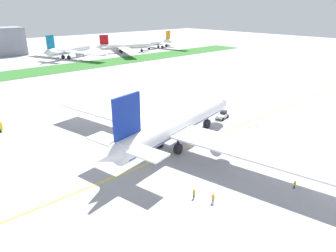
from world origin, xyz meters
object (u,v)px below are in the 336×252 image
at_px(traffic_cone_near_nose, 249,127).
at_px(parked_airliner_far_right, 123,47).
at_px(traffic_cone_port_wing, 256,126).
at_px(ground_crew_marshaller_front, 295,184).
at_px(pushback_tug, 223,115).
at_px(parked_airliner_far_outer, 159,43).
at_px(parked_airliner_far_centre, 67,50).
at_px(ground_crew_wingwalker_port, 194,192).
at_px(airliner_foreground, 175,125).
at_px(ground_crew_wingwalker_starboard, 213,197).

relative_size(traffic_cone_near_nose, parked_airliner_far_right, 0.01).
bearing_deg(traffic_cone_port_wing, parked_airliner_far_right, 69.22).
bearing_deg(traffic_cone_near_nose, traffic_cone_port_wing, -19.47).
bearing_deg(ground_crew_marshaller_front, pushback_tug, 58.28).
bearing_deg(parked_airliner_far_right, traffic_cone_near_nose, -111.65).
bearing_deg(traffic_cone_near_nose, parked_airliner_far_outer, 57.77).
distance_m(traffic_cone_near_nose, parked_airliner_far_centre, 146.23).
relative_size(parked_airliner_far_centre, parked_airliner_far_outer, 1.05).
bearing_deg(ground_crew_wingwalker_port, traffic_cone_port_wing, 17.31).
xyz_separation_m(ground_crew_wingwalker_port, parked_airliner_far_outer, (127.02, 158.94, 3.29)).
bearing_deg(parked_airliner_far_centre, airliner_foreground, -105.51).
bearing_deg(pushback_tug, parked_airliner_far_right, 67.24).
height_order(traffic_cone_near_nose, parked_airliner_far_right, parked_airliner_far_right).
bearing_deg(pushback_tug, parked_airliner_far_outer, 56.21).
bearing_deg(ground_crew_wingwalker_starboard, ground_crew_wingwalker_port, 113.24).
bearing_deg(parked_airliner_far_centre, traffic_cone_near_nose, -96.25).
bearing_deg(ground_crew_wingwalker_starboard, parked_airliner_far_right, 60.45).
distance_m(ground_crew_wingwalker_port, parked_airliner_far_right, 181.23).
height_order(ground_crew_wingwalker_port, traffic_cone_near_nose, ground_crew_wingwalker_port).
xyz_separation_m(ground_crew_marshaller_front, ground_crew_wingwalker_starboard, (-14.08, 7.17, -0.03)).
distance_m(traffic_cone_port_wing, parked_airliner_far_outer, 172.95).
bearing_deg(ground_crew_wingwalker_port, traffic_cone_near_nose, 19.51).
xyz_separation_m(traffic_cone_port_wing, parked_airliner_far_centre, (13.69, 146.07, 4.89)).
xyz_separation_m(ground_crew_marshaller_front, traffic_cone_port_wing, (21.35, 21.74, -0.74)).
xyz_separation_m(ground_crew_wingwalker_port, traffic_cone_near_nose, (34.55, 12.24, -0.72)).
distance_m(pushback_tug, parked_airliner_far_centre, 136.34).
distance_m(ground_crew_wingwalker_port, parked_airliner_far_outer, 203.48).
xyz_separation_m(pushback_tug, traffic_cone_near_nose, (-0.87, -9.84, -0.73)).
relative_size(airliner_foreground, parked_airliner_far_right, 1.19).
bearing_deg(traffic_cone_near_nose, ground_crew_wingwalker_starboard, -155.19).
distance_m(traffic_cone_near_nose, parked_airliner_far_outer, 173.45).
bearing_deg(ground_crew_wingwalker_starboard, traffic_cone_port_wing, 22.35).
height_order(pushback_tug, traffic_cone_port_wing, pushback_tug).
bearing_deg(parked_airliner_far_outer, airliner_foreground, -129.17).
height_order(ground_crew_marshaller_front, parked_airliner_far_right, parked_airliner_far_right).
bearing_deg(pushback_tug, airliner_foreground, -168.34).
height_order(traffic_cone_port_wing, parked_airliner_far_centre, parked_airliner_far_centre).
relative_size(airliner_foreground, traffic_cone_near_nose, 127.21).
xyz_separation_m(ground_crew_wingwalker_starboard, traffic_cone_port_wing, (35.43, 14.57, -0.72)).
height_order(ground_crew_wingwalker_port, parked_airliner_far_outer, parked_airliner_far_outer).
xyz_separation_m(parked_airliner_far_centre, parked_airliner_far_outer, (76.56, 1.41, -0.87)).
distance_m(parked_airliner_far_centre, parked_airliner_far_right, 41.29).
height_order(airliner_foreground, parked_airliner_far_right, airliner_foreground).
xyz_separation_m(ground_crew_marshaller_front, parked_airliner_far_outer, (111.60, 169.22, 3.27)).
relative_size(airliner_foreground, pushback_tug, 11.46).
bearing_deg(ground_crew_wingwalker_port, parked_airliner_far_outer, 51.37).
distance_m(traffic_cone_port_wing, parked_airliner_far_centre, 146.79).
bearing_deg(ground_crew_wingwalker_starboard, airliner_foreground, 63.34).
xyz_separation_m(pushback_tug, parked_airliner_far_centre, (15.04, 135.44, 4.16)).
bearing_deg(traffic_cone_near_nose, airliner_foreground, 167.98).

